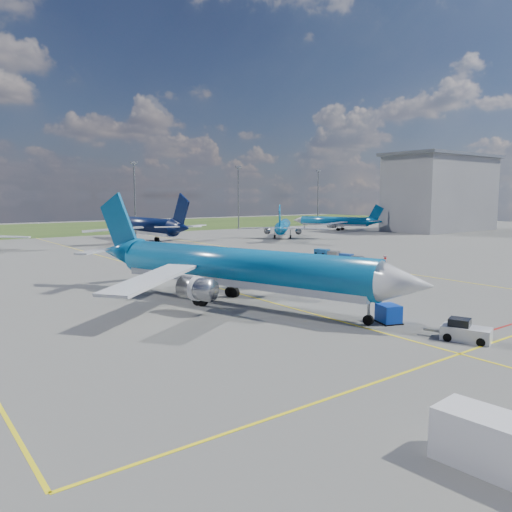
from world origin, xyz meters
TOP-DOWN VIEW (x-y plane):
  - ground at (0.00, 0.00)m, footprint 400.00×400.00m
  - grass_strip at (0.00, 150.00)m, footprint 400.00×80.00m
  - taxiway_lines at (0.17, 27.70)m, footprint 60.25×160.00m
  - floodlight_masts at (10.00, 110.00)m, footprint 202.20×0.50m
  - terminal_building at (120.00, 60.00)m, footprint 42.00×22.00m
  - warning_post at (26.00, 8.00)m, footprint 0.50×0.50m
  - bg_jet_n at (19.63, 82.48)m, footprint 37.85×48.36m
  - bg_jet_ne at (57.32, 69.47)m, footprint 44.57×44.97m
  - bg_jet_ene at (92.34, 83.30)m, footprint 37.49×41.64m
  - main_airliner at (-3.64, 4.47)m, footprint 47.30×54.42m
  - pushback_tug at (3.57, -18.26)m, footprint 3.24×5.45m
  - uld_container at (3.28, -10.65)m, footprint 2.39×2.65m
  - service_van at (-13.75, -30.13)m, footprint 2.92×5.70m
  - service_car_b at (0.01, 33.14)m, footprint 5.80×3.39m
  - service_car_c at (4.57, 42.73)m, footprint 3.58×5.51m
  - baggage_tug_w at (35.54, 23.78)m, footprint 1.75×4.91m
  - baggage_tug_e at (36.70, 31.34)m, footprint 2.34×5.65m

SIDE VIEW (x-z plane):
  - ground at x=0.00m, z-range 0.00..0.00m
  - bg_jet_n at x=19.63m, z-range -6.10..6.10m
  - bg_jet_ne at x=57.32m, z-range -4.71..4.71m
  - bg_jet_ene at x=92.34m, z-range -4.46..4.46m
  - main_airliner at x=-3.64m, z-range -6.02..6.02m
  - grass_strip at x=0.00m, z-range 0.00..0.01m
  - taxiway_lines at x=0.17m, z-range 0.00..0.02m
  - baggage_tug_w at x=35.54m, z-range -0.03..1.04m
  - baggage_tug_e at x=36.70m, z-range -0.04..1.19m
  - pushback_tug at x=3.57m, z-range -0.18..1.66m
  - service_car_c at x=4.57m, z-range 0.00..1.49m
  - service_car_b at x=0.01m, z-range 0.00..1.52m
  - uld_container at x=3.28m, z-range 0.00..1.74m
  - service_van at x=-13.75m, z-range 0.00..2.42m
  - warning_post at x=26.00m, z-range 0.00..3.00m
  - floodlight_masts at x=10.00m, z-range 1.21..23.91m
  - terminal_building at x=120.00m, z-range 0.07..26.07m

